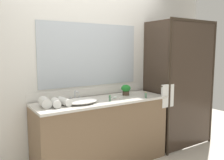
{
  "coord_description": "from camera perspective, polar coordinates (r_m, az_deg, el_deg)",
  "views": [
    {
      "loc": [
        -1.55,
        -2.65,
        1.56
      ],
      "look_at": [
        0.15,
        0.0,
        1.15
      ],
      "focal_mm": 38.15,
      "sensor_mm": 36.0,
      "label": 1
    }
  ],
  "objects": [
    {
      "name": "soap_dish",
      "position": [
        3.16,
        0.67,
        -4.38
      ],
      "size": [
        0.1,
        0.07,
        0.04
      ],
      "color": "silver",
      "rests_on": "vanity_cabinet"
    },
    {
      "name": "rolled_towel_middle",
      "position": [
        2.82,
        -13.33,
        -5.34
      ],
      "size": [
        0.13,
        0.22,
        0.09
      ],
      "primitive_type": "cylinder",
      "rotation": [
        1.57,
        0.0,
        -0.18
      ],
      "color": "white",
      "rests_on": "vanity_cabinet"
    },
    {
      "name": "wall_back_with_mirror",
      "position": [
        3.38,
        -5.3,
        3.04
      ],
      "size": [
        4.4,
        0.06,
        2.6
      ],
      "color": "silver",
      "rests_on": "ground_plane"
    },
    {
      "name": "amenity_bottle_conditioner",
      "position": [
        3.28,
        8.11,
        -3.58
      ],
      "size": [
        0.03,
        0.03,
        0.08
      ],
      "color": "#4C7056",
      "rests_on": "vanity_cabinet"
    },
    {
      "name": "amenity_bottle_lotion",
      "position": [
        3.04,
        -0.51,
        -4.44
      ],
      "size": [
        0.03,
        0.03,
        0.08
      ],
      "color": "#4C7056",
      "rests_on": "vanity_cabinet"
    },
    {
      "name": "rolled_towel_near_edge",
      "position": [
        2.84,
        -15.79,
        -5.16
      ],
      "size": [
        0.13,
        0.22,
        0.11
      ],
      "primitive_type": "cylinder",
      "rotation": [
        1.57,
        0.0,
        -0.07
      ],
      "color": "white",
      "rests_on": "vanity_cabinet"
    },
    {
      "name": "faucet",
      "position": [
        3.08,
        -8.81,
        -4.19
      ],
      "size": [
        0.17,
        0.13,
        0.14
      ],
      "color": "silver",
      "rests_on": "vanity_cabinet"
    },
    {
      "name": "shower_enclosure",
      "position": [
        3.79,
        16.08,
        -1.06
      ],
      "size": [
        1.2,
        0.59,
        2.0
      ],
      "color": "#2D2319",
      "rests_on": "ground_plane"
    },
    {
      "name": "potted_plant",
      "position": [
        3.43,
        3.35,
        -2.24
      ],
      "size": [
        0.14,
        0.14,
        0.15
      ],
      "color": "#473828",
      "rests_on": "vanity_cabinet"
    },
    {
      "name": "vanity_cabinet",
      "position": [
        3.27,
        -2.36,
        -12.4
      ],
      "size": [
        1.8,
        0.58,
        0.9
      ],
      "color": "brown",
      "rests_on": "ground_plane"
    },
    {
      "name": "sink_basin",
      "position": [
        2.93,
        -7.47,
        -5.01
      ],
      "size": [
        0.43,
        0.3,
        0.06
      ],
      "primitive_type": "ellipsoid",
      "color": "white",
      "rests_on": "vanity_cabinet"
    },
    {
      "name": "rolled_towel_far_edge",
      "position": [
        2.87,
        -11.34,
        -5.08
      ],
      "size": [
        0.12,
        0.24,
        0.09
      ],
      "primitive_type": "cylinder",
      "rotation": [
        1.57,
        0.0,
        0.14
      ],
      "color": "white",
      "rests_on": "vanity_cabinet"
    }
  ]
}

